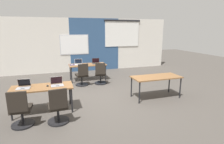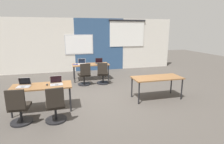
% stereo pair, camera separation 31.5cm
% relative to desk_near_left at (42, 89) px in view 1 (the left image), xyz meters
% --- Properties ---
extents(ground_plane, '(24.00, 24.00, 0.00)m').
position_rel_desk_near_left_xyz_m(ground_plane, '(1.75, 0.60, -0.66)').
color(ground_plane, '#47423D').
extents(back_wall_assembly, '(10.00, 0.27, 2.80)m').
position_rel_desk_near_left_xyz_m(back_wall_assembly, '(1.79, 4.80, 0.75)').
color(back_wall_assembly, silver).
rests_on(back_wall_assembly, ground).
extents(desk_near_left, '(1.60, 0.70, 0.72)m').
position_rel_desk_near_left_xyz_m(desk_near_left, '(0.00, 0.00, 0.00)').
color(desk_near_left, brown).
rests_on(desk_near_left, ground).
extents(desk_near_right, '(1.60, 0.70, 0.72)m').
position_rel_desk_near_left_xyz_m(desk_near_right, '(3.50, 0.00, 0.00)').
color(desk_near_right, brown).
rests_on(desk_near_right, ground).
extents(desk_far_center, '(1.60, 0.70, 0.72)m').
position_rel_desk_near_left_xyz_m(desk_far_center, '(1.75, 2.80, 0.00)').
color(desk_far_center, brown).
rests_on(desk_far_center, ground).
extents(laptop_far_left, '(0.35, 0.30, 0.24)m').
position_rel_desk_near_left_xyz_m(laptop_far_left, '(1.37, 2.89, 0.11)').
color(laptop_far_left, silver).
rests_on(laptop_far_left, desk_far_center).
extents(mousepad_far_left, '(0.22, 0.19, 0.00)m').
position_rel_desk_near_left_xyz_m(mousepad_far_left, '(1.09, 2.86, 0.06)').
color(mousepad_far_left, navy).
rests_on(mousepad_far_left, desk_far_center).
extents(mouse_far_left, '(0.09, 0.11, 0.03)m').
position_rel_desk_near_left_xyz_m(mouse_far_left, '(1.09, 2.86, 0.08)').
color(mouse_far_left, silver).
rests_on(mouse_far_left, mousepad_far_left).
extents(chair_far_left, '(0.52, 0.56, 0.92)m').
position_rel_desk_near_left_xyz_m(chair_far_left, '(1.38, 2.06, -0.28)').
color(chair_far_left, black).
rests_on(chair_far_left, ground).
extents(laptop_near_left_inner, '(0.35, 0.31, 0.23)m').
position_rel_desk_near_left_xyz_m(laptop_near_left_inner, '(0.39, -0.00, 0.11)').
color(laptop_near_left_inner, '#9E9EA3').
rests_on(laptop_near_left_inner, desk_near_left).
extents(mouse_near_left_inner, '(0.06, 0.10, 0.03)m').
position_rel_desk_near_left_xyz_m(mouse_near_left_inner, '(0.14, -0.01, 0.08)').
color(mouse_near_left_inner, black).
rests_on(mouse_near_left_inner, desk_near_left).
extents(chair_near_left_inner, '(0.52, 0.56, 0.92)m').
position_rel_desk_near_left_xyz_m(chair_near_left_inner, '(0.37, -0.80, -0.28)').
color(chair_near_left_inner, black).
rests_on(chair_near_left_inner, ground).
extents(laptop_near_left_end, '(0.36, 0.33, 0.23)m').
position_rel_desk_near_left_xyz_m(laptop_near_left_end, '(-0.45, 0.02, 0.11)').
color(laptop_near_left_end, '#9E9EA3').
rests_on(laptop_near_left_end, desk_near_left).
extents(chair_near_left_end, '(0.52, 0.55, 0.92)m').
position_rel_desk_near_left_xyz_m(chair_near_left_end, '(-0.45, -0.70, -0.28)').
color(chair_near_left_end, black).
rests_on(chair_near_left_end, ground).
extents(laptop_far_right, '(0.36, 0.31, 0.23)m').
position_rel_desk_near_left_xyz_m(laptop_far_right, '(2.15, 2.87, 0.11)').
color(laptop_far_right, '#333338').
rests_on(laptop_far_right, desk_far_center).
extents(mouse_far_right, '(0.08, 0.11, 0.03)m').
position_rel_desk_near_left_xyz_m(mouse_far_right, '(2.41, 2.80, 0.08)').
color(mouse_far_right, silver).
rests_on(mouse_far_right, desk_far_center).
extents(chair_far_right, '(0.54, 0.59, 0.92)m').
position_rel_desk_near_left_xyz_m(chair_far_right, '(2.14, 2.04, -0.28)').
color(chair_far_right, black).
rests_on(chair_far_right, ground).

